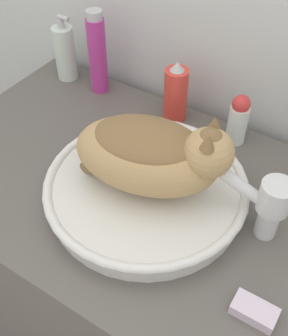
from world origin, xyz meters
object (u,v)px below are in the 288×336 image
Objects in this scene: cat at (154,153)px; deodorant_stick at (238,119)px; faucet at (268,203)px; spray_bottle_trigger at (176,93)px; shampoo_bottle_tall at (97,54)px; soap_pump_bottle at (65,53)px; soap_bar at (254,311)px.

deodorant_stick is at bearing 62.23° from cat.
deodorant_stick is at bearing -67.52° from faucet.
shampoo_bottle_tall is at bearing 180.00° from spray_bottle_trigger.
faucet is at bearing -55.77° from deodorant_stick.
shampoo_bottle_tall reaches higher than faucet.
cat is 0.30m from spray_bottle_trigger.
deodorant_stick is at bearing -0.00° from soap_pump_bottle.
deodorant_stick is (0.41, 0.00, -0.05)m from shampoo_bottle_tall.
shampoo_bottle_tall is 0.25m from spray_bottle_trigger.
soap_bar is at bearing 96.70° from faucet.
shampoo_bottle_tall reaches higher than soap_bar.
deodorant_stick is (0.07, 0.28, -0.07)m from cat.
shampoo_bottle_tall is 3.02× the size of soap_bar.
soap_pump_bottle is 1.17× the size of spray_bottle_trigger.
deodorant_stick is 1.72× the size of soap_bar.
shampoo_bottle_tall reaches higher than deodorant_stick.
cat is 0.24m from faucet.
soap_bar is at bearing -46.29° from spray_bottle_trigger.
soap_pump_bottle reaches higher than spray_bottle_trigger.
faucet is 0.82× the size of soap_pump_bottle.
soap_bar is (0.39, -0.40, -0.06)m from spray_bottle_trigger.
shampoo_bottle_tall is at bearing 147.28° from soap_bar.
deodorant_stick reaches higher than soap_bar.
soap_pump_bottle reaches higher than deodorant_stick.
soap_pump_bottle is 2.50× the size of soap_bar.
soap_pump_bottle is 0.53m from deodorant_stick.
spray_bottle_trigger is (0.24, -0.00, -0.04)m from shampoo_bottle_tall.
soap_pump_bottle is at bearing 180.00° from deodorant_stick.
faucet reaches higher than deodorant_stick.
shampoo_bottle_tall is 1.41× the size of spray_bottle_trigger.
cat reaches higher than shampoo_bottle_tall.
deodorant_stick is at bearing 0.00° from spray_bottle_trigger.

